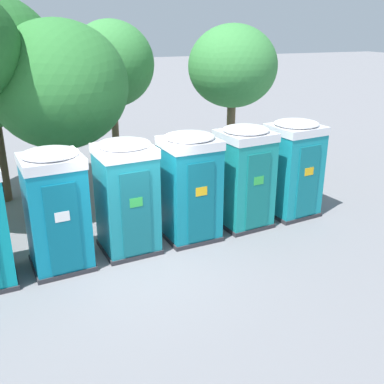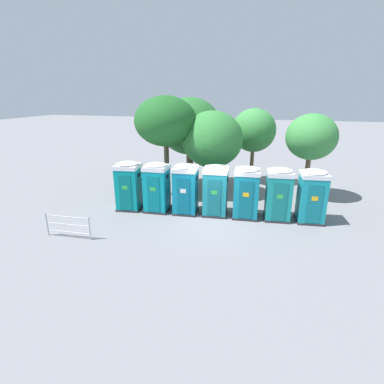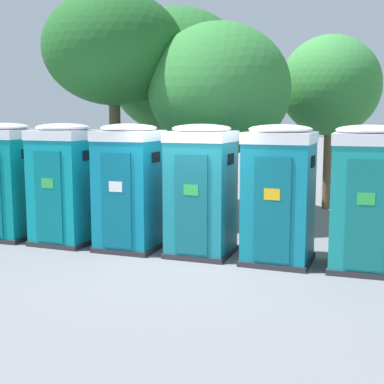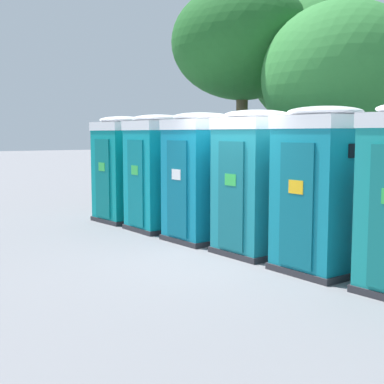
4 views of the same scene
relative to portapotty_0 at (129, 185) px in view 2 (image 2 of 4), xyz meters
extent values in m
plane|color=slate|center=(4.57, -0.05, -1.28)|extent=(120.00, 120.00, 0.00)
cube|color=#2D2D33|center=(0.00, 0.01, -1.23)|extent=(1.35, 1.35, 0.10)
cube|color=#07888A|center=(0.00, 0.01, -0.13)|extent=(1.29, 1.28, 2.10)
cube|color=#076A6C|center=(0.08, -0.57, -0.21)|extent=(0.63, 0.11, 1.85)
cube|color=green|center=(0.08, -0.59, 0.07)|extent=(0.28, 0.05, 0.20)
cube|color=black|center=(0.58, 0.08, 0.60)|extent=(0.07, 0.36, 0.20)
cube|color=white|center=(0.00, 0.01, 1.02)|extent=(1.32, 1.32, 0.20)
ellipsoid|color=white|center=(0.00, 0.01, 1.17)|extent=(1.26, 1.26, 0.18)
cube|color=#2D2D33|center=(1.50, 0.16, -1.23)|extent=(1.28, 1.28, 0.10)
cube|color=#0A8E9C|center=(1.50, 0.16, -0.13)|extent=(1.22, 1.22, 2.10)
cube|color=#086E79|center=(1.54, -0.42, -0.21)|extent=(0.63, 0.07, 1.85)
cube|color=green|center=(1.55, -0.44, 0.07)|extent=(0.28, 0.03, 0.20)
cube|color=black|center=(2.08, 0.20, 0.60)|extent=(0.05, 0.36, 0.20)
cube|color=white|center=(1.50, 0.16, 1.02)|extent=(1.26, 1.25, 0.20)
ellipsoid|color=white|center=(1.50, 0.16, 1.17)|extent=(1.19, 1.19, 0.18)
cube|color=#2D2D33|center=(3.01, 0.31, -1.23)|extent=(1.31, 1.31, 0.10)
cube|color=#0C7C9D|center=(3.01, 0.31, -0.13)|extent=(1.25, 1.25, 2.10)
cube|color=#0A617A|center=(3.07, -0.27, -0.21)|extent=(0.63, 0.09, 1.85)
cube|color=white|center=(3.07, -0.29, 0.07)|extent=(0.28, 0.04, 0.20)
cube|color=black|center=(3.59, 0.36, 0.60)|extent=(0.06, 0.36, 0.20)
cube|color=white|center=(3.01, 0.31, 1.02)|extent=(1.28, 1.28, 0.20)
ellipsoid|color=white|center=(3.01, 0.31, 1.17)|extent=(1.22, 1.22, 0.18)
cube|color=#2D2D33|center=(4.51, 0.50, -1.23)|extent=(1.30, 1.30, 0.10)
cube|color=teal|center=(4.51, 0.50, -0.13)|extent=(1.24, 1.24, 2.10)
cube|color=#136570|center=(4.56, -0.08, -0.21)|extent=(0.63, 0.09, 1.85)
cube|color=green|center=(4.56, -0.10, 0.07)|extent=(0.28, 0.03, 0.20)
cube|color=black|center=(5.09, 0.55, 0.60)|extent=(0.06, 0.36, 0.20)
cube|color=white|center=(4.51, 0.50, 1.02)|extent=(1.28, 1.28, 0.20)
ellipsoid|color=white|center=(4.51, 0.50, 1.17)|extent=(1.22, 1.21, 0.18)
cube|color=#2D2D33|center=(6.02, 0.60, -1.23)|extent=(1.32, 1.29, 0.10)
cube|color=#0F7C93|center=(6.02, 0.60, -0.13)|extent=(1.25, 1.23, 2.10)
cube|color=#0C6172|center=(6.07, 0.01, -0.21)|extent=(0.64, 0.08, 1.85)
cube|color=yellow|center=(6.07, 0.00, 0.07)|extent=(0.28, 0.03, 0.20)
cube|color=black|center=(6.62, 0.64, 0.60)|extent=(0.05, 0.36, 0.20)
cube|color=white|center=(6.02, 0.60, 1.02)|extent=(1.29, 1.26, 0.20)
ellipsoid|color=white|center=(6.02, 0.60, 1.17)|extent=(1.23, 1.20, 0.18)
cube|color=#2D2D33|center=(7.52, 0.77, -1.23)|extent=(1.34, 1.33, 0.10)
cube|color=teal|center=(7.52, 0.77, -0.13)|extent=(1.27, 1.27, 2.10)
cube|color=#116E6D|center=(7.59, 0.19, -0.21)|extent=(0.63, 0.11, 1.85)
cube|color=green|center=(7.60, 0.17, 0.07)|extent=(0.28, 0.04, 0.20)
cube|color=black|center=(8.10, 0.84, 0.60)|extent=(0.07, 0.36, 0.20)
cube|color=white|center=(7.52, 0.77, 1.02)|extent=(1.31, 1.31, 0.20)
ellipsoid|color=white|center=(7.52, 0.77, 1.17)|extent=(1.25, 1.25, 0.18)
cube|color=#2D2D33|center=(9.03, 0.91, -1.23)|extent=(1.37, 1.34, 0.10)
cube|color=teal|center=(9.03, 0.91, -0.13)|extent=(1.30, 1.28, 2.10)
cube|color=#106E7A|center=(9.11, 0.33, -0.21)|extent=(0.64, 0.11, 1.85)
cube|color=yellow|center=(9.11, 0.31, 0.07)|extent=(0.28, 0.04, 0.20)
cube|color=black|center=(9.62, 0.99, 0.60)|extent=(0.07, 0.36, 0.20)
cube|color=white|center=(9.03, 0.91, 1.02)|extent=(1.34, 1.32, 0.20)
ellipsoid|color=white|center=(9.03, 0.91, 1.17)|extent=(1.27, 1.25, 0.18)
cylinder|color=brown|center=(9.04, 4.60, 0.14)|extent=(0.28, 0.28, 2.84)
ellipsoid|color=#3D8C42|center=(9.04, 4.60, 2.26)|extent=(2.81, 2.81, 2.56)
cylinder|color=brown|center=(1.89, 4.78, 0.19)|extent=(0.43, 0.43, 2.94)
ellipsoid|color=#286B2D|center=(1.89, 4.78, 2.62)|extent=(3.91, 3.91, 3.49)
cylinder|color=brown|center=(3.62, 3.54, -0.06)|extent=(0.41, 0.41, 2.44)
ellipsoid|color=#337F38|center=(3.62, 3.54, 2.05)|extent=(3.50, 3.50, 3.24)
cylinder|color=brown|center=(5.67, 6.83, 0.10)|extent=(0.25, 0.25, 2.77)
ellipsoid|color=#3D8C42|center=(5.67, 6.83, 2.26)|extent=(2.85, 2.85, 2.83)
cylinder|color=brown|center=(1.08, 2.76, 0.51)|extent=(0.29, 0.29, 3.59)
ellipsoid|color=#1E5B23|center=(1.08, 2.76, 3.08)|extent=(3.52, 3.52, 2.81)
cylinder|color=#B7B7BC|center=(-1.92, -3.87, -0.76)|extent=(0.06, 0.06, 1.05)
cylinder|color=#B7B7BC|center=(0.07, -3.72, -0.76)|extent=(0.06, 0.06, 1.05)
cylinder|color=#B7B7BC|center=(-0.92, -3.79, -0.33)|extent=(2.00, 0.19, 0.04)
cylinder|color=#B7B7BC|center=(-0.92, -3.79, -0.68)|extent=(2.00, 0.19, 0.04)
cylinder|color=#B7B7BC|center=(-0.92, -3.79, -1.03)|extent=(2.00, 0.19, 0.04)
camera|label=1|loc=(2.48, -8.48, 3.52)|focal=42.00mm
camera|label=2|loc=(7.34, -13.40, 4.58)|focal=28.00mm
camera|label=3|loc=(8.68, -8.81, 1.40)|focal=50.00mm
camera|label=4|loc=(11.87, -5.37, 0.85)|focal=50.00mm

